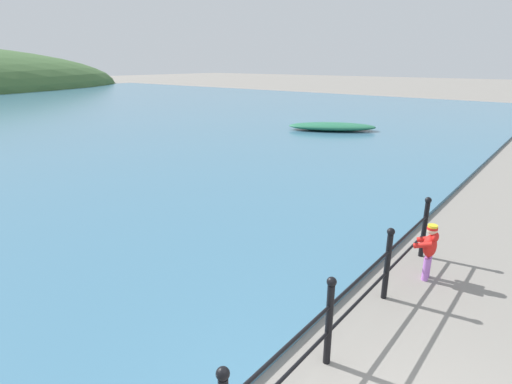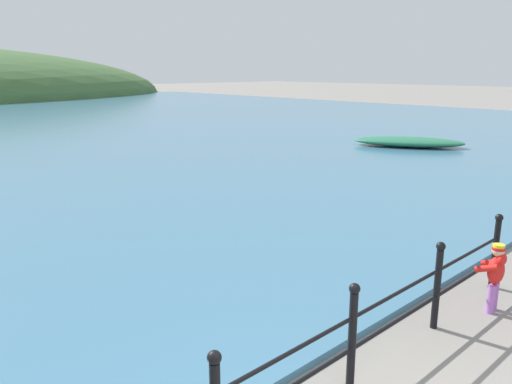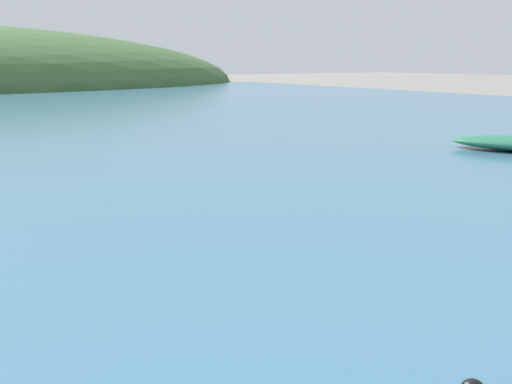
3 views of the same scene
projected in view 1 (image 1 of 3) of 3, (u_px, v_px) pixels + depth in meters
The scene contains 3 objects.
iron_railing at pixel (285, 361), 4.13m from camera, with size 9.37×0.12×1.21m.
child_in_coat at pixel (430, 247), 6.77m from camera, with size 0.41×0.40×1.00m.
boat_blue_hull at pixel (332, 127), 21.28m from camera, with size 3.73×4.76×0.41m.
Camera 1 is at (-2.57, -0.38, 3.59)m, focal length 28.00 mm.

